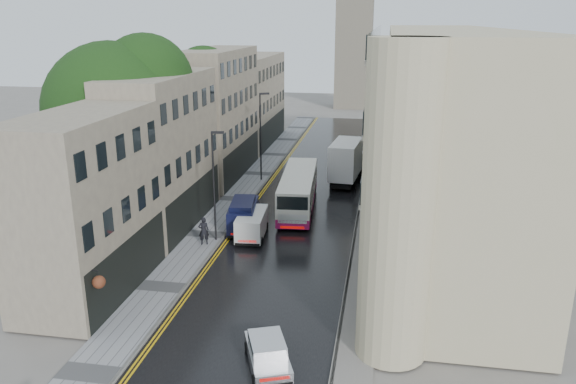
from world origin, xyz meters
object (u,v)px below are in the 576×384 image
(white_van, at_px, (237,232))
(lamp_post_far, at_px, (261,137))
(white_lorry, at_px, (332,165))
(pedestrian, at_px, (204,231))
(tree_far, at_px, (184,115))
(tree_near, at_px, (116,134))
(lamp_post_near, at_px, (214,187))
(silver_hatchback, at_px, (255,372))
(navy_van, at_px, (229,221))
(cream_bus, at_px, (280,203))

(white_van, relative_size, lamp_post_far, 0.51)
(white_lorry, bearing_deg, pedestrian, -109.70)
(pedestrian, bearing_deg, tree_far, -87.37)
(tree_near, relative_size, lamp_post_far, 1.70)
(white_lorry, bearing_deg, tree_far, -175.50)
(tree_near, relative_size, pedestrian, 7.14)
(white_lorry, distance_m, lamp_post_near, 16.07)
(tree_near, bearing_deg, lamp_post_near, -12.42)
(tree_far, relative_size, lamp_post_far, 1.52)
(silver_hatchback, bearing_deg, navy_van, 88.15)
(pedestrian, xyz_separation_m, lamp_post_near, (0.54, 0.95, 2.82))
(pedestrian, bearing_deg, navy_van, -145.09)
(silver_hatchback, bearing_deg, cream_bus, 76.53)
(tree_far, bearing_deg, pedestrian, -66.59)
(pedestrian, distance_m, lamp_post_far, 16.58)
(white_lorry, bearing_deg, navy_van, -108.31)
(white_lorry, xyz_separation_m, lamp_post_near, (-6.62, -14.52, 1.87))
(tree_far, height_order, white_lorry, tree_far)
(lamp_post_far, bearing_deg, tree_far, 163.06)
(lamp_post_far, bearing_deg, cream_bus, -92.37)
(tree_far, distance_m, lamp_post_near, 16.56)
(tree_far, xyz_separation_m, lamp_post_far, (7.12, 0.66, -2.02))
(tree_near, relative_size, white_lorry, 1.81)
(tree_far, relative_size, pedestrian, 6.41)
(silver_hatchback, bearing_deg, white_lorry, 68.36)
(pedestrian, bearing_deg, white_van, 172.92)
(cream_bus, height_order, lamp_post_near, lamp_post_near)
(silver_hatchback, bearing_deg, white_van, 86.58)
(tree_near, relative_size, tree_far, 1.11)
(white_lorry, relative_size, silver_hatchback, 2.10)
(lamp_post_near, bearing_deg, navy_van, 40.21)
(cream_bus, bearing_deg, lamp_post_far, 105.52)
(lamp_post_far, bearing_deg, tree_near, -140.73)
(pedestrian, height_order, lamp_post_far, lamp_post_far)
(pedestrian, bearing_deg, white_lorry, -135.61)
(silver_hatchback, height_order, pedestrian, pedestrian)
(cream_bus, xyz_separation_m, white_van, (-2.06, -5.09, -0.54))
(navy_van, height_order, lamp_post_far, lamp_post_far)
(tree_near, bearing_deg, tree_far, 88.68)
(tree_near, height_order, lamp_post_far, tree_near)
(tree_far, bearing_deg, white_van, -59.46)
(cream_bus, height_order, silver_hatchback, cream_bus)
(navy_van, relative_size, lamp_post_far, 0.56)
(navy_van, distance_m, lamp_post_near, 2.94)
(silver_hatchback, bearing_deg, pedestrian, 94.55)
(navy_van, distance_m, lamp_post_far, 14.80)
(tree_far, distance_m, cream_bus, 15.59)
(white_van, distance_m, navy_van, 1.60)
(white_lorry, bearing_deg, tree_near, -132.78)
(pedestrian, bearing_deg, silver_hatchback, 94.88)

